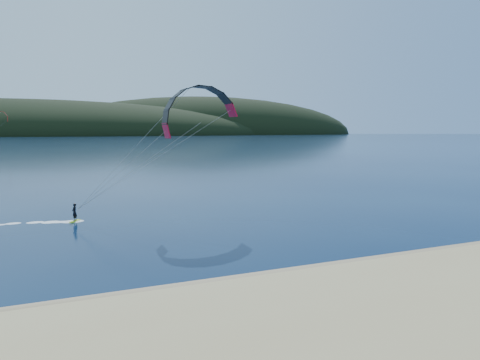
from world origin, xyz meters
The scene contains 4 objects.
ground centered at (0.00, 0.00, 0.00)m, with size 1800.00×1800.00×0.00m, color #071634.
wet_sand centered at (0.00, 4.50, 0.05)m, with size 220.00×2.50×0.10m.
headland centered at (0.63, 745.28, 0.00)m, with size 1200.00×310.00×140.00m.
kitesurfer_near centered at (2.47, 20.78, 8.52)m, with size 24.85×7.71×13.64m.
Camera 1 is at (-8.58, -16.41, 8.29)m, focal length 32.50 mm.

